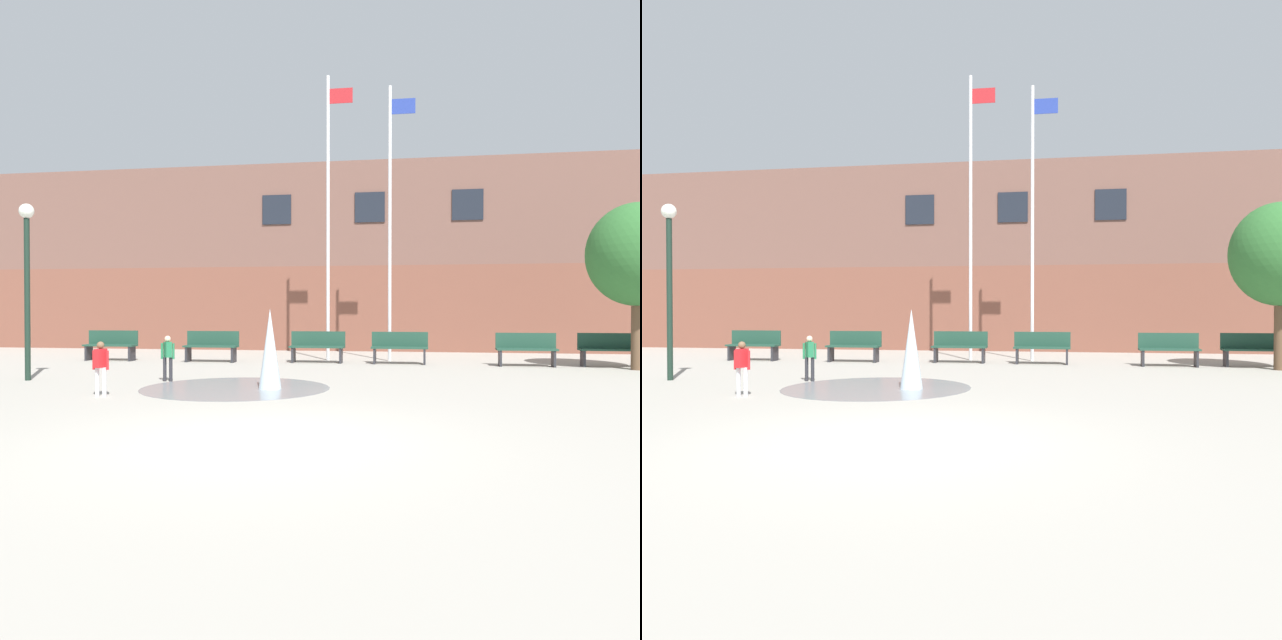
# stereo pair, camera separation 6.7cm
# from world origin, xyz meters

# --- Properties ---
(ground_plane) EXTENTS (100.00, 100.00, 0.00)m
(ground_plane) POSITION_xyz_m (0.00, 0.00, 0.00)
(ground_plane) COLOR #9E998E
(library_building) EXTENTS (36.00, 6.05, 7.04)m
(library_building) POSITION_xyz_m (0.00, 18.77, 3.52)
(library_building) COLOR brown
(library_building) RESTS_ON ground
(splash_fountain) EXTENTS (3.73, 3.73, 1.57)m
(splash_fountain) POSITION_xyz_m (-1.21, 4.69, 0.58)
(splash_fountain) COLOR gray
(splash_fountain) RESTS_ON ground
(park_bench_far_left) EXTENTS (1.60, 0.44, 0.91)m
(park_bench_far_left) POSITION_xyz_m (-7.42, 10.48, 0.48)
(park_bench_far_left) COLOR #28282D
(park_bench_far_left) RESTS_ON ground
(park_bench_left_of_flagpoles) EXTENTS (1.60, 0.44, 0.91)m
(park_bench_left_of_flagpoles) POSITION_xyz_m (-4.24, 10.48, 0.48)
(park_bench_left_of_flagpoles) COLOR #28282D
(park_bench_left_of_flagpoles) RESTS_ON ground
(park_bench_under_left_flagpole) EXTENTS (1.60, 0.44, 0.91)m
(park_bench_under_left_flagpole) POSITION_xyz_m (-1.11, 10.72, 0.48)
(park_bench_under_left_flagpole) COLOR #28282D
(park_bench_under_left_flagpole) RESTS_ON ground
(park_bench_under_right_flagpole) EXTENTS (1.60, 0.44, 0.91)m
(park_bench_under_right_flagpole) POSITION_xyz_m (1.27, 10.68, 0.48)
(park_bench_under_right_flagpole) COLOR #28282D
(park_bench_under_right_flagpole) RESTS_ON ground
(park_bench_near_trashcan) EXTENTS (1.60, 0.44, 0.91)m
(park_bench_near_trashcan) POSITION_xyz_m (4.71, 10.50, 0.48)
(park_bench_near_trashcan) COLOR #28282D
(park_bench_near_trashcan) RESTS_ON ground
(park_bench_far_right) EXTENTS (1.60, 0.44, 0.91)m
(park_bench_far_right) POSITION_xyz_m (6.91, 10.72, 0.48)
(park_bench_far_right) COLOR #28282D
(park_bench_far_right) RESTS_ON ground
(child_running) EXTENTS (0.31, 0.24, 0.99)m
(child_running) POSITION_xyz_m (-3.53, 5.58, 0.58)
(child_running) COLOR #28282D
(child_running) RESTS_ON ground
(child_with_pink_shirt) EXTENTS (0.31, 0.24, 0.99)m
(child_with_pink_shirt) POSITION_xyz_m (-3.75, 3.15, 0.58)
(child_with_pink_shirt) COLOR silver
(child_with_pink_shirt) RESTS_ON ground
(flagpole_left) EXTENTS (0.80, 0.10, 8.64)m
(flagpole_left) POSITION_xyz_m (-0.91, 11.65, 4.57)
(flagpole_left) COLOR silver
(flagpole_left) RESTS_ON ground
(flagpole_right) EXTENTS (0.80, 0.10, 8.23)m
(flagpole_right) POSITION_xyz_m (0.97, 11.65, 4.36)
(flagpole_right) COLOR silver
(flagpole_right) RESTS_ON ground
(lamp_post_left_lane) EXTENTS (0.32, 0.32, 3.86)m
(lamp_post_left_lane) POSITION_xyz_m (-6.63, 5.26, 2.53)
(lamp_post_left_lane) COLOR #192D23
(lamp_post_left_lane) RESTS_ON ground
(street_tree_near_building) EXTENTS (2.50, 2.50, 4.30)m
(street_tree_near_building) POSITION_xyz_m (7.34, 9.92, 2.95)
(street_tree_near_building) COLOR brown
(street_tree_near_building) RESTS_ON ground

